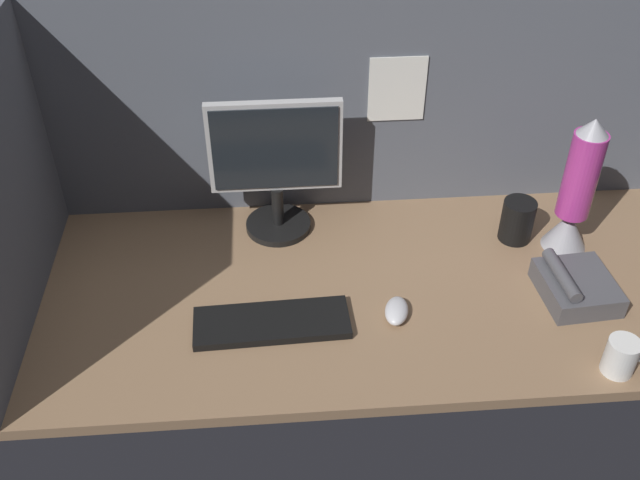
# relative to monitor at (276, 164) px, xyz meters

# --- Properties ---
(ground_plane) EXTENTS (1.80, 0.80, 0.03)m
(ground_plane) POSITION_rel_monitor_xyz_m (0.25, -0.25, -0.22)
(ground_plane) COLOR #8C6B4C
(cubicle_wall_back) EXTENTS (1.80, 0.06, 0.64)m
(cubicle_wall_back) POSITION_rel_monitor_xyz_m (0.25, 0.12, 0.11)
(cubicle_wall_back) COLOR #565B66
(cubicle_wall_back) RESTS_ON ground_plane
(monitor) EXTENTS (0.35, 0.18, 0.39)m
(monitor) POSITION_rel_monitor_xyz_m (0.00, 0.00, 0.00)
(monitor) COLOR black
(monitor) RESTS_ON ground_plane
(keyboard) EXTENTS (0.37, 0.14, 0.02)m
(keyboard) POSITION_rel_monitor_xyz_m (-0.03, -0.39, -0.20)
(keyboard) COLOR black
(keyboard) RESTS_ON ground_plane
(mouse) EXTENTS (0.08, 0.11, 0.03)m
(mouse) POSITION_rel_monitor_xyz_m (0.27, -0.38, -0.19)
(mouse) COLOR silver
(mouse) RESTS_ON ground_plane
(mug_ceramic_white) EXTENTS (0.10, 0.07, 0.09)m
(mug_ceramic_white) POSITION_rel_monitor_xyz_m (0.74, -0.59, -0.16)
(mug_ceramic_white) COLOR white
(mug_ceramic_white) RESTS_ON ground_plane
(mug_black_travel) EXTENTS (0.09, 0.09, 0.12)m
(mug_black_travel) POSITION_rel_monitor_xyz_m (0.64, -0.10, -0.15)
(mug_black_travel) COLOR black
(mug_black_travel) RESTS_ON ground_plane
(lava_lamp) EXTENTS (0.12, 0.12, 0.39)m
(lava_lamp) POSITION_rel_monitor_xyz_m (0.77, -0.14, -0.04)
(lava_lamp) COLOR #A5A5AD
(lava_lamp) RESTS_ON ground_plane
(desk_phone) EXTENTS (0.18, 0.20, 0.09)m
(desk_phone) POSITION_rel_monitor_xyz_m (0.72, -0.34, -0.18)
(desk_phone) COLOR #4C4C51
(desk_phone) RESTS_ON ground_plane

